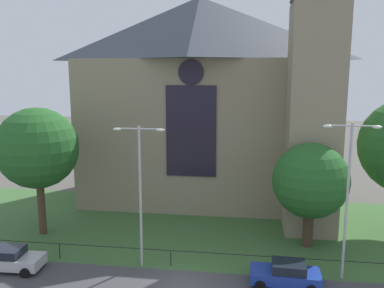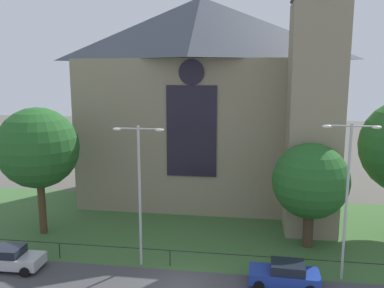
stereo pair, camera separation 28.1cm
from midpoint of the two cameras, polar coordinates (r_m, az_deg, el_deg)
name	(u,v)px [view 1 (the left image)]	position (r m, az deg, el deg)	size (l,w,h in m)	color
ground	(200,225)	(34.83, 0.97, -11.44)	(160.00, 160.00, 0.00)	#56544C
grass_verge	(198,235)	(32.99, 0.54, -12.70)	(120.00, 20.00, 0.01)	#3D6633
church_building	(206,98)	(40.13, 1.85, 6.50)	(23.20, 16.20, 26.00)	gray
iron_railing	(171,252)	(27.80, -3.34, -15.06)	(31.46, 0.07, 1.13)	black
tree_right_near	(310,181)	(30.57, 16.18, -5.04)	(5.53, 5.53, 7.81)	#423021
tree_left_near	(38,148)	(33.54, -21.24, -0.58)	(6.33, 6.33, 10.16)	#4C3823
streetlamp_near	(140,180)	(26.44, -7.68, -5.08)	(3.37, 0.26, 9.46)	#B2B2B7
streetlamp_far	(348,184)	(26.15, 20.95, -5.32)	(3.37, 0.26, 9.89)	#B2B2B7
parked_car_silver	(10,259)	(29.97, -24.63, -14.56)	(4.25, 2.11, 1.51)	#B7B7BC
parked_car_blue	(286,274)	(26.23, 12.82, -17.50)	(4.25, 2.13, 1.51)	#1E3899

